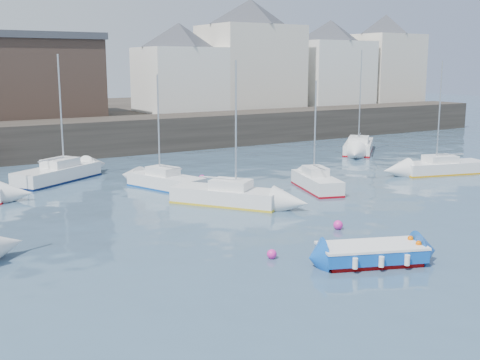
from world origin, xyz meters
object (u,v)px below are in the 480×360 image
sailboat_d (443,167)px  sailboat_g (359,146)px  blue_dinghy (371,253)px  sailboat_b (227,195)px  sailboat_f (166,181)px  sailboat_h (58,173)px  buoy_far (202,181)px  sailboat_c (316,182)px  buoy_near (272,258)px  buoy_mid (338,229)px

sailboat_d → sailboat_g: size_ratio=0.89×
blue_dinghy → sailboat_b: (0.35, 11.67, 0.08)m
sailboat_f → sailboat_h: 7.85m
sailboat_b → buoy_far: size_ratio=17.23×
sailboat_f → sailboat_b: bearing=-79.1°
blue_dinghy → sailboat_b: size_ratio=0.57×
sailboat_d → sailboat_c: bearing=178.1°
buoy_near → sailboat_c: bearing=43.6°
buoy_near → buoy_far: bearing=71.4°
sailboat_d → buoy_far: (-15.89, 6.51, -0.48)m
sailboat_h → sailboat_b: bearing=-62.4°
sailboat_c → sailboat_g: (13.57, 10.87, -0.01)m
sailboat_c → buoy_far: 7.76m
blue_dinghy → sailboat_c: sailboat_c is taller
blue_dinghy → sailboat_d: (18.24, 11.74, 0.04)m
sailboat_c → buoy_near: sailboat_c is taller
sailboat_b → buoy_near: 9.67m
sailboat_g → buoy_far: sailboat_g is taller
buoy_far → sailboat_h: bearing=147.9°
sailboat_g → buoy_mid: size_ratio=19.45×
blue_dinghy → sailboat_d: size_ratio=0.57×
sailboat_c → buoy_mid: (-4.86, -7.62, -0.51)m
buoy_near → buoy_mid: bearing=20.4°
buoy_near → sailboat_d: bearing=23.4°
sailboat_f → sailboat_h: bearing=129.7°
sailboat_g → buoy_near: bearing=-139.1°
buoy_mid → buoy_far: size_ratio=0.99×
sailboat_d → buoy_near: bearing=-156.6°
sailboat_c → sailboat_d: size_ratio=0.85×
blue_dinghy → buoy_far: (2.35, 18.25, -0.44)m
blue_dinghy → buoy_far: bearing=82.7°
sailboat_h → sailboat_g: bearing=-0.8°
sailboat_h → buoy_mid: size_ratio=18.25×
sailboat_f → sailboat_h: size_ratio=0.85×
buoy_near → sailboat_h: bearing=97.8°
sailboat_f → sailboat_g: bearing=14.9°
blue_dinghy → sailboat_b: sailboat_b is taller
sailboat_b → buoy_far: (2.00, 6.59, -0.51)m
blue_dinghy → sailboat_c: (7.08, 12.11, 0.08)m
buoy_far → blue_dinghy: bearing=-97.3°
sailboat_b → sailboat_g: size_ratio=0.89×
buoy_near → buoy_mid: (5.14, 1.91, 0.00)m
sailboat_g → buoy_mid: 26.11m
sailboat_f → sailboat_h: (-5.01, 6.04, 0.05)m
sailboat_h → sailboat_c: bearing=-41.2°
sailboat_d → buoy_far: bearing=157.7°
sailboat_b → sailboat_f: bearing=100.9°
buoy_mid → buoy_far: (0.13, 13.76, 0.00)m
buoy_mid → sailboat_h: bearing=112.9°
buoy_mid → blue_dinghy: bearing=-116.3°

